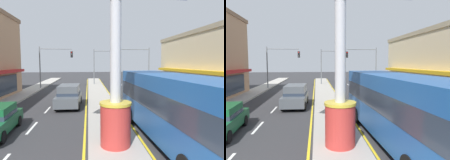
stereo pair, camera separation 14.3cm
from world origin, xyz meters
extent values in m
cube|color=#A39E93|center=(0.00, 18.00, 0.07)|extent=(2.45, 52.00, 0.14)
cube|color=#ADA89E|center=(-9.05, 16.00, 0.09)|extent=(2.45, 60.00, 0.18)
cube|color=#ADA89E|center=(9.05, 16.00, 0.09)|extent=(2.45, 60.00, 0.18)
cube|color=silver|center=(-4.52, 9.20, 0.00)|extent=(0.14, 2.20, 0.01)
cube|color=silver|center=(-4.52, 13.60, 0.00)|extent=(0.14, 2.20, 0.01)
cube|color=silver|center=(-4.52, 18.00, 0.00)|extent=(0.14, 2.20, 0.01)
cube|color=silver|center=(-4.52, 22.40, 0.00)|extent=(0.14, 2.20, 0.01)
cube|color=silver|center=(-4.52, 26.80, 0.00)|extent=(0.14, 2.20, 0.01)
cube|color=silver|center=(-4.52, 31.20, 0.00)|extent=(0.14, 2.20, 0.01)
cube|color=silver|center=(4.52, 9.20, 0.00)|extent=(0.14, 2.20, 0.01)
cube|color=silver|center=(4.52, 13.60, 0.00)|extent=(0.14, 2.20, 0.01)
cube|color=silver|center=(4.52, 18.00, 0.00)|extent=(0.14, 2.20, 0.01)
cube|color=silver|center=(4.52, 22.40, 0.00)|extent=(0.14, 2.20, 0.01)
cube|color=silver|center=(4.52, 26.80, 0.00)|extent=(0.14, 2.20, 0.01)
cube|color=silver|center=(4.52, 31.20, 0.00)|extent=(0.14, 2.20, 0.01)
cube|color=yellow|center=(-1.40, 18.00, 0.00)|extent=(0.12, 52.00, 0.01)
cube|color=yellow|center=(1.40, 18.00, 0.00)|extent=(0.12, 52.00, 0.01)
cylinder|color=#B7332D|center=(0.00, 5.89, 1.07)|extent=(1.35, 1.35, 1.85)
cylinder|color=gold|center=(0.00, 5.89, 2.05)|extent=(1.42, 1.42, 0.12)
cylinder|color=#B7B7BC|center=(0.00, 5.89, 4.39)|extent=(0.48, 0.48, 4.80)
cube|color=gold|center=(9.25, 16.47, 3.01)|extent=(0.90, 15.43, 0.30)
cube|color=#283342|center=(9.66, 16.47, 1.50)|extent=(0.08, 14.88, 2.00)
cylinder|color=slate|center=(-8.22, 26.97, 3.10)|extent=(0.16, 0.16, 6.20)
cylinder|color=slate|center=(-5.91, 26.97, 5.90)|extent=(4.62, 0.12, 0.12)
cube|color=black|center=(-3.60, 26.81, 5.09)|extent=(0.32, 0.24, 0.92)
sphere|color=red|center=(-3.60, 26.67, 5.39)|extent=(0.17, 0.17, 0.17)
sphere|color=black|center=(-3.60, 26.67, 5.09)|extent=(0.17, 0.17, 0.17)
sphere|color=black|center=(-3.60, 26.67, 4.79)|extent=(0.17, 0.17, 0.17)
cylinder|color=slate|center=(8.22, 26.82, 3.10)|extent=(0.16, 0.16, 6.20)
cylinder|color=slate|center=(5.91, 26.82, 5.90)|extent=(4.62, 0.12, 0.12)
cube|color=black|center=(3.60, 26.66, 5.09)|extent=(0.32, 0.24, 0.92)
sphere|color=red|center=(3.60, 26.52, 5.39)|extent=(0.17, 0.17, 0.17)
sphere|color=black|center=(3.60, 26.52, 5.09)|extent=(0.17, 0.17, 0.17)
sphere|color=black|center=(3.60, 26.52, 4.79)|extent=(0.17, 0.17, 0.17)
cylinder|color=slate|center=(-0.19, 31.28, 3.10)|extent=(0.16, 0.16, 6.20)
cylinder|color=slate|center=(1.79, 31.28, 5.90)|extent=(3.96, 0.12, 0.12)
cube|color=black|center=(3.77, 31.12, 5.09)|extent=(0.32, 0.24, 0.92)
sphere|color=black|center=(3.77, 30.98, 5.39)|extent=(0.17, 0.17, 0.17)
sphere|color=black|center=(3.77, 30.98, 5.09)|extent=(0.17, 0.17, 0.17)
sphere|color=#19D83F|center=(3.77, 30.98, 4.79)|extent=(0.17, 0.17, 0.17)
cube|color=#1E5199|center=(2.87, 6.01, 1.81)|extent=(3.06, 11.31, 2.90)
cube|color=#283342|center=(2.87, 6.01, 2.11)|extent=(3.08, 11.09, 0.90)
cube|color=#283342|center=(2.59, 11.57, 2.06)|extent=(2.30, 0.20, 1.40)
cube|color=black|center=(2.59, 11.57, 3.06)|extent=(1.75, 0.17, 0.30)
cylinder|color=black|center=(1.55, 9.42, 0.48)|extent=(0.33, 0.97, 0.96)
cylinder|color=black|center=(3.85, 9.54, 0.48)|extent=(0.33, 0.97, 0.96)
cylinder|color=black|center=(-5.29, 7.03, 0.31)|extent=(0.26, 0.63, 0.62)
cylinder|color=black|center=(-5.45, 9.69, 0.31)|extent=(0.26, 0.63, 0.62)
cube|color=#14562D|center=(6.17, 24.54, 0.60)|extent=(1.93, 4.37, 0.66)
cube|color=#14562D|center=(6.17, 24.37, 1.23)|extent=(1.63, 2.21, 0.60)
cube|color=#283342|center=(6.17, 24.37, 1.05)|extent=(1.67, 2.23, 0.24)
cylinder|color=black|center=(5.42, 25.91, 0.31)|extent=(0.24, 0.63, 0.62)
cylinder|color=black|center=(7.04, 25.84, 0.31)|extent=(0.24, 0.63, 0.62)
cylinder|color=black|center=(5.31, 23.24, 0.31)|extent=(0.24, 0.63, 0.62)
cylinder|color=black|center=(6.93, 23.18, 0.31)|extent=(0.24, 0.63, 0.62)
cube|color=#4C5156|center=(-2.87, 14.58, 0.70)|extent=(2.02, 4.65, 0.80)
cube|color=#4C5156|center=(-2.87, 14.77, 1.50)|extent=(1.75, 2.89, 0.80)
cube|color=#283342|center=(-2.87, 14.77, 1.22)|extent=(1.78, 2.92, 0.24)
cylinder|color=black|center=(-2.04, 13.14, 0.34)|extent=(0.24, 0.69, 0.68)
cylinder|color=black|center=(-3.78, 13.18, 0.34)|extent=(0.24, 0.69, 0.68)
cylinder|color=black|center=(-1.96, 15.99, 0.34)|extent=(0.24, 0.69, 0.68)
cylinder|color=black|center=(-3.71, 16.03, 0.34)|extent=(0.24, 0.69, 0.68)
camera|label=1|loc=(-1.18, -2.40, 3.83)|focal=30.88mm
camera|label=2|loc=(-1.04, -2.42, 3.83)|focal=30.88mm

